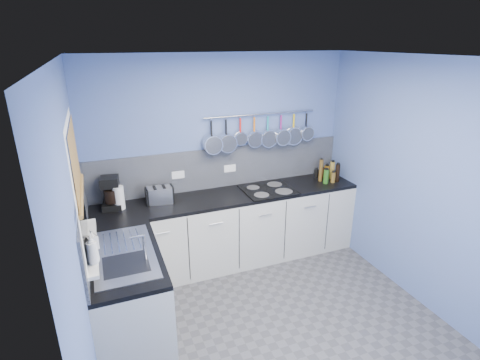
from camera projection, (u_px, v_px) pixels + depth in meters
floor at (272, 323)px, 3.72m from camera, size 3.20×3.00×0.02m
ceiling at (282, 56)px, 2.83m from camera, size 3.20×3.00×0.02m
wall_back at (221, 159)px, 4.59m from camera, size 3.20×0.02×2.50m
wall_front at (407, 320)px, 1.96m from camera, size 3.20×0.02×2.50m
wall_left at (79, 241)px, 2.72m from camera, size 0.02×3.00×2.50m
wall_right at (418, 183)px, 3.83m from camera, size 0.02×3.00×2.50m
backsplash_back at (222, 167)px, 4.60m from camera, size 3.20×0.02×0.50m
backsplash_left at (84, 219)px, 3.29m from camera, size 0.02×1.80×0.50m
cabinet_run_back at (230, 230)px, 4.61m from camera, size 3.20×0.60×0.86m
worktop_back at (230, 196)px, 4.45m from camera, size 3.20×0.60×0.04m
cabinet_run_left at (130, 299)px, 3.38m from camera, size 0.60×1.20×0.86m
worktop_left at (124, 256)px, 3.22m from camera, size 0.60×1.20×0.04m
window_frame at (78, 188)px, 2.89m from camera, size 0.01×1.00×1.10m
window_glass at (79, 188)px, 2.89m from camera, size 0.01×0.90×1.00m
bamboo_blind at (75, 160)px, 2.81m from camera, size 0.01×0.90×0.55m
window_sill at (91, 246)px, 3.08m from camera, size 0.10×0.98×0.03m
sink_unit at (124, 254)px, 3.21m from camera, size 0.50×0.95×0.01m
mixer_tap at (145, 247)px, 3.06m from camera, size 0.12×0.08×0.26m
socket_left at (178, 175)px, 4.41m from camera, size 0.15×0.01×0.09m
socket_right at (230, 168)px, 4.63m from camera, size 0.15×0.01×0.09m
pot_rail at (261, 114)px, 4.52m from camera, size 1.45×0.02×0.02m
soap_bottle_a at (92, 249)px, 2.78m from camera, size 0.10×0.10×0.24m
soap_bottle_b at (92, 239)px, 2.97m from camera, size 0.10×0.10×0.17m
paper_towel at (119, 198)px, 4.03m from camera, size 0.14×0.14×0.26m
coffee_maker at (111, 193)px, 4.03m from camera, size 0.23×0.25×0.35m
toaster at (160, 195)px, 4.20m from camera, size 0.31×0.21×0.18m
canister at (163, 195)px, 4.25m from camera, size 0.13×0.13×0.14m
hob at (268, 190)px, 4.57m from camera, size 0.61×0.54×0.01m
pan_0 at (212, 136)px, 4.37m from camera, size 0.23×0.11×0.42m
pan_1 at (226, 135)px, 4.43m from camera, size 0.23×0.10×0.42m
pan_2 at (240, 131)px, 4.48m from camera, size 0.17×0.06×0.36m
pan_3 at (254, 131)px, 4.55m from camera, size 0.21×0.08×0.40m
pan_4 at (268, 131)px, 4.62m from camera, size 0.23×0.08×0.42m
pan_5 at (281, 129)px, 4.68m from camera, size 0.21×0.11×0.40m
pan_6 at (294, 129)px, 4.74m from camera, size 0.23×0.06×0.42m
pan_7 at (306, 126)px, 4.80m from camera, size 0.19×0.09×0.38m
condiment_0 at (327, 171)px, 5.03m from camera, size 0.07×0.07×0.14m
condiment_1 at (322, 173)px, 4.98m from camera, size 0.06×0.06×0.13m
condiment_2 at (316, 174)px, 4.98m from camera, size 0.06×0.06×0.11m
condiment_3 at (332, 170)px, 4.92m from camera, size 0.06×0.06×0.23m
condiment_4 at (327, 175)px, 4.92m from camera, size 0.06×0.06×0.12m
condiment_5 at (321, 170)px, 4.82m from camera, size 0.05×0.05×0.29m
condiment_6 at (338, 173)px, 4.82m from camera, size 0.06×0.06×0.23m
condiment_7 at (333, 177)px, 4.80m from camera, size 0.06×0.06×0.14m
condiment_8 at (326, 176)px, 4.76m from camera, size 0.07×0.07×0.18m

